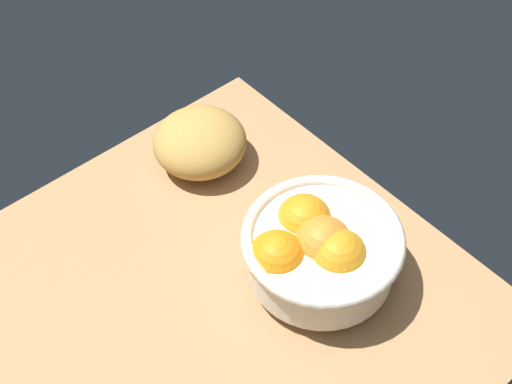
# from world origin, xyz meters

# --- Properties ---
(ground_plane) EXTENTS (0.83, 0.66, 0.03)m
(ground_plane) POSITION_xyz_m (0.00, 0.00, -0.01)
(ground_plane) COLOR #AD7E51
(fruit_bowl) EXTENTS (0.21, 0.21, 0.11)m
(fruit_bowl) POSITION_xyz_m (0.22, -0.06, 0.06)
(fruit_bowl) COLOR silver
(fruit_bowl) RESTS_ON ground
(bread_loaf) EXTENTS (0.16, 0.16, 0.08)m
(bread_loaf) POSITION_xyz_m (0.24, 0.22, 0.04)
(bread_loaf) COLOR #C08F44
(bread_loaf) RESTS_ON ground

